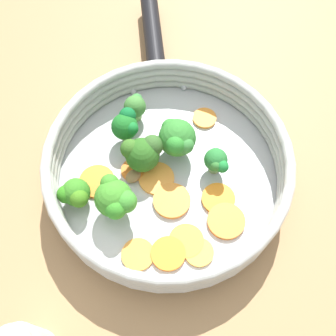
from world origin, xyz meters
TOP-DOWN VIEW (x-y plane):
  - ground_plane at (0.00, 0.00)m, footprint 4.00×4.00m
  - skillet at (0.00, 0.00)m, footprint 0.28×0.28m
  - skillet_rim_wall at (0.00, 0.00)m, footprint 0.30×0.30m
  - skillet_handle at (-0.22, -0.04)m, footprint 0.17×0.06m
  - skillet_rivet_left at (-0.14, 0.01)m, footprint 0.01×0.01m
  - skillet_rivet_right at (-0.12, -0.06)m, footprint 0.01×0.01m
  - carrot_slice_0 at (0.10, 0.01)m, footprint 0.05×0.05m
  - carrot_slice_1 at (0.04, 0.01)m, footprint 0.06×0.06m
  - carrot_slice_2 at (-0.00, -0.04)m, footprint 0.04×0.04m
  - carrot_slice_3 at (0.06, 0.07)m, footprint 0.06×0.06m
  - carrot_slice_4 at (0.10, 0.04)m, footprint 0.05×0.05m
  - carrot_slice_5 at (0.11, -0.03)m, footprint 0.05×0.05m
  - carrot_slice_6 at (0.02, -0.09)m, footprint 0.06×0.06m
  - carrot_slice_7 at (0.09, 0.03)m, footprint 0.06×0.06m
  - carrot_slice_8 at (0.03, 0.06)m, footprint 0.06×0.06m
  - carrot_slice_9 at (0.01, -0.01)m, footprint 0.06×0.06m
  - carrot_slice_10 at (-0.09, 0.04)m, footprint 0.05×0.05m
  - broccoli_floret_0 at (-0.03, 0.01)m, footprint 0.05×0.05m
  - broccoli_floret_1 at (-0.05, -0.06)m, footprint 0.04×0.04m
  - broccoli_floret_2 at (-0.08, -0.05)m, footprint 0.03×0.03m
  - broccoli_floret_3 at (-0.01, -0.03)m, footprint 0.04×0.05m
  - broccoli_floret_4 at (0.05, -0.06)m, footprint 0.05×0.05m
  - broccoli_floret_5 at (-0.01, 0.06)m, footprint 0.03×0.03m
  - broccoli_floret_6 at (0.05, -0.11)m, footprint 0.04×0.04m
  - mushroom_piece_0 at (0.01, -0.04)m, footprint 0.03×0.03m

SIDE VIEW (x-z plane):
  - ground_plane at x=0.00m, z-range 0.00..0.00m
  - skillet at x=0.00m, z-range 0.00..0.01m
  - carrot_slice_5 at x=0.11m, z-range 0.01..0.02m
  - carrot_slice_4 at x=0.10m, z-range 0.01..0.02m
  - carrot_slice_6 at x=0.02m, z-range 0.01..0.02m
  - carrot_slice_7 at x=0.09m, z-range 0.01..0.02m
  - carrot_slice_9 at x=0.01m, z-range 0.01..0.02m
  - carrot_slice_10 at x=-0.09m, z-range 0.01..0.02m
  - carrot_slice_2 at x=0.00m, z-range 0.01..0.02m
  - carrot_slice_8 at x=0.03m, z-range 0.01..0.02m
  - carrot_slice_0 at x=0.10m, z-range 0.01..0.02m
  - carrot_slice_3 at x=0.06m, z-range 0.01..0.02m
  - carrot_slice_1 at x=0.04m, z-range 0.01..0.02m
  - skillet_rivet_left at x=-0.14m, z-range 0.01..0.02m
  - skillet_rivet_right at x=-0.12m, z-range 0.01..0.02m
  - mushroom_piece_0 at x=0.01m, z-range 0.01..0.02m
  - skillet_handle at x=-0.22m, z-range 0.01..0.04m
  - broccoli_floret_6 at x=0.05m, z-range 0.02..0.06m
  - broccoli_floret_2 at x=-0.08m, z-range 0.02..0.06m
  - broccoli_floret_5 at x=-0.01m, z-range 0.02..0.06m
  - skillet_rim_wall at x=0.00m, z-range 0.01..0.06m
  - broccoli_floret_1 at x=-0.05m, z-range 0.02..0.07m
  - broccoli_floret_3 at x=-0.01m, z-range 0.02..0.07m
  - broccoli_floret_4 at x=0.05m, z-range 0.02..0.08m
  - broccoli_floret_0 at x=-0.03m, z-range 0.02..0.08m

